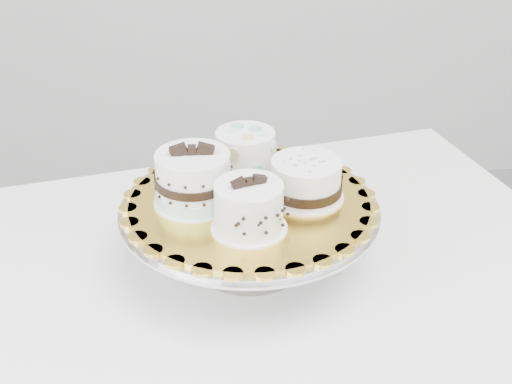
{
  "coord_description": "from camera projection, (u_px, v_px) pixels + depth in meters",
  "views": [
    {
      "loc": [
        -0.01,
        -0.59,
        1.32
      ],
      "look_at": [
        0.08,
        0.18,
        0.87
      ],
      "focal_mm": 45.0,
      "sensor_mm": 36.0,
      "label": 1
    }
  ],
  "objects": [
    {
      "name": "table",
      "position": [
        215.0,
        329.0,
        0.95
      ],
      "size": [
        1.27,
        0.97,
        0.75
      ],
      "rotation": [
        0.0,
        0.0,
        0.18
      ],
      "color": "white",
      "rests_on": "floor"
    },
    {
      "name": "cake_stand",
      "position": [
        249.0,
        222.0,
        0.93
      ],
      "size": [
        0.37,
        0.37,
        0.1
      ],
      "color": "gray",
      "rests_on": "table"
    },
    {
      "name": "cake_board",
      "position": [
        249.0,
        201.0,
        0.91
      ],
      "size": [
        0.4,
        0.4,
        0.01
      ],
      "primitive_type": "cylinder",
      "rotation": [
        0.0,
        0.0,
        0.17
      ],
      "color": "gold",
      "rests_on": "cake_stand"
    },
    {
      "name": "cake_swirl",
      "position": [
        249.0,
        208.0,
        0.83
      ],
      "size": [
        0.11,
        0.11,
        0.08
      ],
      "rotation": [
        0.0,
        0.0,
        0.28
      ],
      "color": "white",
      "rests_on": "cake_board"
    },
    {
      "name": "cake_banded",
      "position": [
        194.0,
        180.0,
        0.89
      ],
      "size": [
        0.12,
        0.12,
        0.09
      ],
      "rotation": [
        0.0,
        0.0,
        -0.03
      ],
      "color": "white",
      "rests_on": "cake_board"
    },
    {
      "name": "cake_dots",
      "position": [
        245.0,
        152.0,
        0.97
      ],
      "size": [
        0.11,
        0.11,
        0.07
      ],
      "rotation": [
        0.0,
        0.0,
        -0.12
      ],
      "color": "white",
      "rests_on": "cake_board"
    },
    {
      "name": "cake_ribbon",
      "position": [
        306.0,
        180.0,
        0.91
      ],
      "size": [
        0.12,
        0.12,
        0.06
      ],
      "rotation": [
        0.0,
        0.0,
        -0.3
      ],
      "color": "white",
      "rests_on": "cake_board"
    }
  ]
}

